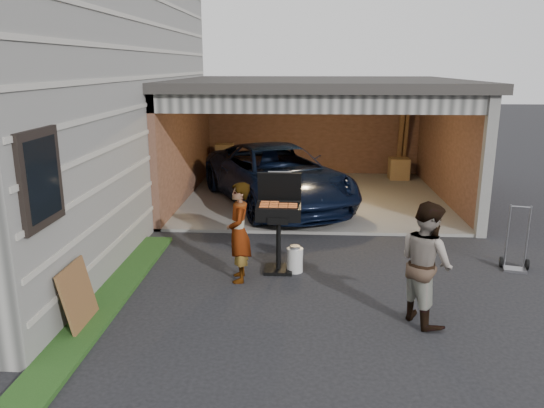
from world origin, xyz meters
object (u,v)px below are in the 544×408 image
at_px(minivan, 277,178).
at_px(bbq_grill, 279,215).
at_px(plywood_panel, 78,296).
at_px(hand_truck, 515,257).
at_px(propane_tank, 295,260).
at_px(man, 426,263).
at_px(woman, 239,232).

height_order(minivan, bbq_grill, bbq_grill).
distance_m(minivan, plywood_panel, 6.40).
relative_size(bbq_grill, hand_truck, 1.47).
xyz_separation_m(minivan, propane_tank, (0.49, -4.00, -0.49)).
xyz_separation_m(bbq_grill, propane_tank, (0.26, -0.04, -0.74)).
xyz_separation_m(man, bbq_grill, (-1.94, 1.63, 0.13)).
height_order(minivan, hand_truck, minivan).
height_order(minivan, woman, woman).
height_order(bbq_grill, plywood_panel, bbq_grill).
xyz_separation_m(woman, propane_tank, (0.85, 0.39, -0.57)).
bearing_deg(minivan, bbq_grill, -111.47).
bearing_deg(plywood_panel, man, 5.51).
relative_size(minivan, bbq_grill, 3.17).
bearing_deg(hand_truck, minivan, 151.42).
bearing_deg(woman, minivan, 167.97).
distance_m(woman, propane_tank, 1.09).
bearing_deg(bbq_grill, plywood_panel, -139.69).
height_order(man, propane_tank, man).
distance_m(propane_tank, hand_truck, 3.58).
distance_m(propane_tank, plywood_panel, 3.36).
relative_size(propane_tank, hand_truck, 0.37).
bearing_deg(woman, plywood_panel, -55.97).
height_order(man, plywood_panel, man).
height_order(woman, plywood_panel, woman).
height_order(woman, hand_truck, woman).
bearing_deg(plywood_panel, propane_tank, 36.82).
relative_size(minivan, propane_tank, 12.67).
bearing_deg(propane_tank, bbq_grill, 170.59).
xyz_separation_m(minivan, woman, (-0.36, -4.39, 0.08)).
bearing_deg(man, bbq_grill, 25.62).
bearing_deg(hand_truck, man, -121.25).
relative_size(woman, plywood_panel, 1.84).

